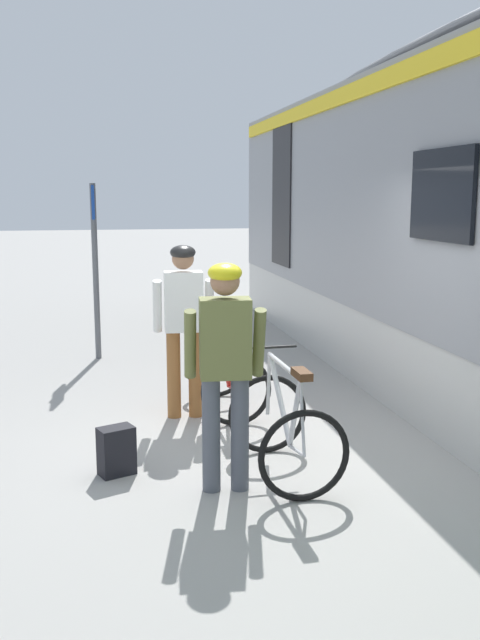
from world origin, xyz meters
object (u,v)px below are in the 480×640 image
(platform_sign_post, at_px, (94,242))
(cyclist_near_in_olive, at_px, (225,357))
(cyclist_far_in_white, at_px, (184,316))
(bicycle_near_silver, at_px, (285,428))
(bicycle_far_red, at_px, (226,374))
(backpack_on_platform, at_px, (116,451))

(platform_sign_post, bearing_deg, cyclist_near_in_olive, -78.64)
(cyclist_far_in_white, relative_size, platform_sign_post, 0.73)
(bicycle_near_silver, distance_m, platform_sign_post, 4.88)
(cyclist_far_in_white, bearing_deg, bicycle_near_silver, -70.38)
(bicycle_near_silver, bearing_deg, platform_sign_post, 107.95)
(cyclist_near_in_olive, relative_size, platform_sign_post, 0.73)
(cyclist_far_in_white, distance_m, bicycle_far_red, 0.80)
(bicycle_near_silver, relative_size, bicycle_far_red, 1.01)
(cyclist_near_in_olive, distance_m, cyclist_far_in_white, 1.86)
(cyclist_near_in_olive, relative_size, backpack_on_platform, 4.40)
(cyclist_far_in_white, relative_size, bicycle_far_red, 1.63)
(cyclist_near_in_olive, bearing_deg, cyclist_far_in_white, 92.52)
(cyclist_far_in_white, bearing_deg, bicycle_far_red, 13.81)
(backpack_on_platform, bearing_deg, cyclist_far_in_white, 40.22)
(bicycle_far_red, height_order, platform_sign_post, platform_sign_post)
(bicycle_far_red, xyz_separation_m, backpack_on_platform, (-1.19, -1.50, -0.20))
(cyclist_near_in_olive, bearing_deg, backpack_on_platform, 150.12)
(cyclist_far_in_white, height_order, bicycle_near_silver, cyclist_far_in_white)
(cyclist_far_in_white, xyz_separation_m, platform_sign_post, (-0.86, 2.82, 0.57))
(backpack_on_platform, bearing_deg, bicycle_far_red, 29.74)
(backpack_on_platform, xyz_separation_m, platform_sign_post, (-0.12, 4.21, 1.42))
(platform_sign_post, bearing_deg, bicycle_near_silver, -72.05)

